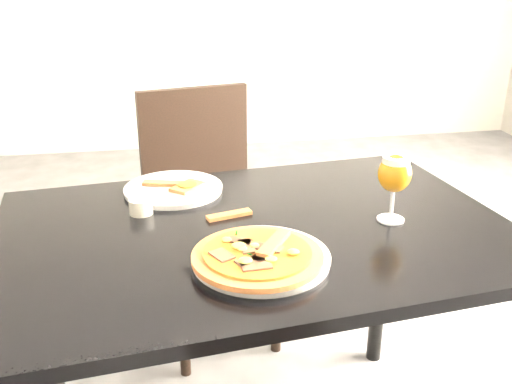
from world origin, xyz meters
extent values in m
cube|color=black|center=(-0.19, -0.10, 0.73)|extent=(1.28, 0.92, 0.03)
cylinder|color=black|center=(-0.76, 0.18, 0.36)|extent=(0.05, 0.05, 0.72)
cylinder|color=black|center=(0.32, 0.30, 0.36)|extent=(0.05, 0.05, 0.72)
cube|color=black|center=(-0.23, 0.53, 0.46)|extent=(0.51, 0.51, 0.04)
cylinder|color=black|center=(-0.36, 0.33, 0.22)|extent=(0.04, 0.04, 0.44)
cylinder|color=black|center=(-0.02, 0.40, 0.22)|extent=(0.04, 0.04, 0.44)
cylinder|color=black|center=(-0.44, 0.66, 0.22)|extent=(0.04, 0.04, 0.44)
cylinder|color=black|center=(-0.10, 0.74, 0.22)|extent=(0.04, 0.04, 0.44)
cube|color=black|center=(-0.27, 0.72, 0.71)|extent=(0.40, 0.12, 0.43)
cylinder|color=silver|center=(-0.21, -0.27, 0.76)|extent=(0.37, 0.37, 0.02)
cylinder|color=brown|center=(-0.22, -0.28, 0.77)|extent=(0.27, 0.27, 0.01)
cylinder|color=#B8300F|center=(-0.22, -0.28, 0.78)|extent=(0.22, 0.22, 0.01)
cube|color=#4F3122|center=(-0.19, -0.28, 0.78)|extent=(0.05, 0.03, 0.00)
cube|color=#4F3122|center=(-0.19, -0.25, 0.78)|extent=(0.06, 0.06, 0.00)
cube|color=#4F3122|center=(-0.23, -0.22, 0.78)|extent=(0.04, 0.06, 0.00)
cube|color=#4F3122|center=(-0.24, -0.27, 0.78)|extent=(0.06, 0.05, 0.00)
cube|color=#4F3122|center=(-0.26, -0.30, 0.78)|extent=(0.06, 0.05, 0.00)
cube|color=#4F3122|center=(-0.23, -0.35, 0.78)|extent=(0.04, 0.06, 0.00)
cube|color=#4F3122|center=(-0.20, -0.31, 0.78)|extent=(0.06, 0.06, 0.00)
ellipsoid|color=#CDCB42|center=(-0.20, -0.27, 0.79)|extent=(0.03, 0.03, 0.01)
ellipsoid|color=#CDCB42|center=(-0.20, -0.22, 0.79)|extent=(0.03, 0.03, 0.01)
ellipsoid|color=#CDCB42|center=(-0.23, -0.27, 0.79)|extent=(0.03, 0.03, 0.01)
ellipsoid|color=#CDCB42|center=(-0.28, -0.26, 0.79)|extent=(0.03, 0.03, 0.01)
ellipsoid|color=#CDCB42|center=(-0.23, -0.29, 0.79)|extent=(0.03, 0.03, 0.01)
ellipsoid|color=#CDCB42|center=(-0.24, -0.35, 0.79)|extent=(0.03, 0.03, 0.01)
ellipsoid|color=#CDCB42|center=(-0.21, -0.30, 0.79)|extent=(0.03, 0.03, 0.01)
ellipsoid|color=#CDCB42|center=(-0.15, -0.30, 0.79)|extent=(0.03, 0.03, 0.01)
cube|color=#0C470F|center=(-0.21, -0.27, 0.78)|extent=(0.01, 0.02, 0.00)
cube|color=#0C470F|center=(-0.23, -0.24, 0.78)|extent=(0.01, 0.02, 0.00)
cube|color=#0C470F|center=(-0.28, -0.25, 0.78)|extent=(0.02, 0.01, 0.00)
cube|color=#0C470F|center=(-0.25, -0.29, 0.78)|extent=(0.02, 0.01, 0.00)
cube|color=#0C470F|center=(-0.26, -0.33, 0.78)|extent=(0.01, 0.02, 0.00)
cube|color=#0C470F|center=(-0.22, -0.30, 0.78)|extent=(0.00, 0.02, 0.00)
cube|color=#0C470F|center=(-0.19, -0.32, 0.78)|extent=(0.01, 0.02, 0.00)
cube|color=#0C470F|center=(-0.15, -0.30, 0.78)|extent=(0.02, 0.01, 0.00)
cube|color=#0C470F|center=(-0.19, -0.27, 0.78)|extent=(0.02, 0.01, 0.00)
cube|color=brown|center=(-0.20, -0.24, 0.79)|extent=(0.09, 0.12, 0.01)
cylinder|color=silver|center=(-0.37, 0.16, 0.76)|extent=(0.34, 0.34, 0.01)
cube|color=brown|center=(-0.40, 0.18, 0.77)|extent=(0.11, 0.06, 0.01)
cube|color=brown|center=(-0.33, 0.14, 0.77)|extent=(0.10, 0.11, 0.01)
cylinder|color=#B8300F|center=(-0.33, 0.14, 0.78)|extent=(0.05, 0.05, 0.00)
cube|color=brown|center=(-0.24, -0.03, 0.75)|extent=(0.12, 0.05, 0.01)
cylinder|color=beige|center=(-0.46, 0.03, 0.77)|extent=(0.06, 0.06, 0.04)
cylinder|color=gold|center=(-0.46, 0.03, 0.78)|extent=(0.05, 0.05, 0.01)
cylinder|color=silver|center=(0.14, -0.12, 0.75)|extent=(0.07, 0.07, 0.00)
cylinder|color=silver|center=(0.14, -0.12, 0.79)|extent=(0.01, 0.01, 0.07)
ellipsoid|color=#9A620E|center=(0.14, -0.12, 0.87)|extent=(0.08, 0.08, 0.09)
cylinder|color=white|center=(0.14, -0.12, 0.90)|extent=(0.06, 0.06, 0.02)
camera|label=1|loc=(-0.40, -1.30, 1.33)|focal=40.00mm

